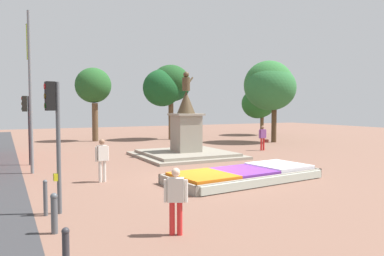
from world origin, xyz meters
The scene contains 16 objects.
ground_plane centered at (0.00, 0.00, 0.00)m, with size 81.91×81.91×0.00m, color brown.
flower_planter centered at (1.13, -0.93, 0.23)m, with size 6.73×3.42×0.51m.
statue_monument centered at (2.13, 6.73, 0.96)m, with size 5.72×5.72×5.12m.
traffic_light_near_crossing centered at (-6.42, -2.49, 2.56)m, with size 0.41×0.30×3.72m.
traffic_light_mid_block centered at (-6.61, 7.49, 2.51)m, with size 0.41×0.30×3.58m.
banner_pole centered at (-6.58, 4.79, 3.85)m, with size 0.18×0.60×7.29m.
pedestrian_with_handbag centered at (8.28, 7.27, 0.97)m, with size 0.73×0.27×1.71m.
pedestrian_near_planter centered at (-4.10, -5.58, 0.92)m, with size 0.51×0.37×1.60m.
pedestrian_crossing_plaza centered at (-4.19, 1.40, 1.01)m, with size 0.56×0.27×1.74m.
kerb_bollard_south centered at (-6.75, -6.70, 0.47)m, with size 0.14×0.14×0.90m.
kerb_bollard_mid_a centered at (-6.65, -4.18, 0.52)m, with size 0.17×0.17×0.98m.
kerb_bollard_mid_b centered at (-6.70, -2.53, 0.53)m, with size 0.12×0.12×1.01m.
park_tree_far_left centered at (12.36, 11.74, 4.71)m, with size 4.41×4.37×6.89m.
park_tree_behind_statue centered at (-0.60, 19.70, 4.75)m, with size 3.12×2.83×6.41m.
park_tree_far_right centered at (16.52, 18.71, 3.32)m, with size 3.80×3.58×4.90m.
park_tree_street_side centered at (5.84, 18.26, 4.95)m, with size 4.53×3.89×6.85m.
Camera 1 is at (-7.67, -13.50, 3.04)m, focal length 35.00 mm.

